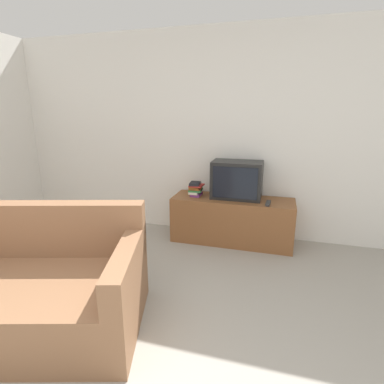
{
  "coord_description": "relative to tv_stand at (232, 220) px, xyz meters",
  "views": [
    {
      "loc": [
        0.6,
        -0.81,
        1.61
      ],
      "look_at": [
        -0.3,
        2.33,
        0.72
      ],
      "focal_mm": 28.0,
      "sensor_mm": 36.0,
      "label": 1
    }
  ],
  "objects": [
    {
      "name": "remote_on_stand",
      "position": [
        0.43,
        -0.12,
        0.29
      ],
      "size": [
        0.06,
        0.2,
        0.02
      ],
      "rotation": [
        0.0,
        0.0,
        -0.05
      ],
      "color": "#2D2D2D",
      "rests_on": "tv_stand"
    },
    {
      "name": "book_stack",
      "position": [
        -0.48,
        -0.0,
        0.37
      ],
      "size": [
        0.18,
        0.22,
        0.18
      ],
      "color": "#7A3884",
      "rests_on": "tv_stand"
    },
    {
      "name": "television",
      "position": [
        0.03,
        0.06,
        0.51
      ],
      "size": [
        0.61,
        0.38,
        0.46
      ],
      "color": "black",
      "rests_on": "tv_stand"
    },
    {
      "name": "tv_stand",
      "position": [
        0.0,
        0.0,
        0.0
      ],
      "size": [
        1.49,
        0.49,
        0.56
      ],
      "color": "brown",
      "rests_on": "ground_plane"
    },
    {
      "name": "wall_back",
      "position": [
        -0.11,
        0.29,
        1.02
      ],
      "size": [
        9.0,
        0.06,
        2.6
      ],
      "color": "white",
      "rests_on": "ground_plane"
    },
    {
      "name": "couch",
      "position": [
        -1.44,
        -2.02,
        0.0
      ],
      "size": [
        2.27,
        1.51,
        0.88
      ],
      "rotation": [
        0.0,
        0.0,
        0.29
      ],
      "color": "#8C6042",
      "rests_on": "ground_plane"
    }
  ]
}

